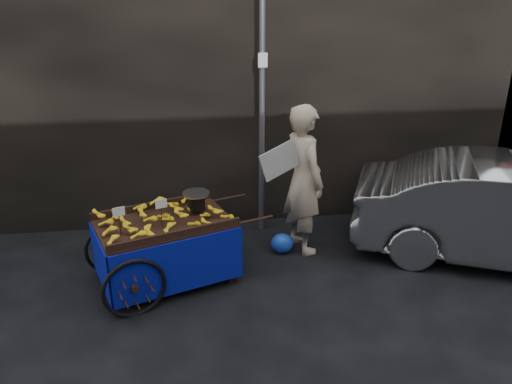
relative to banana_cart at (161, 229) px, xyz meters
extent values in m
plane|color=black|center=(1.05, -0.05, -0.69)|extent=(80.00, 80.00, 0.00)
cube|color=black|center=(0.05, 2.55, 1.81)|extent=(11.00, 2.00, 5.00)
cylinder|color=slate|center=(1.35, 1.25, 1.31)|extent=(0.08, 0.08, 4.00)
cube|color=white|center=(1.35, 1.20, 1.71)|extent=(0.12, 0.02, 0.18)
cube|color=black|center=(0.05, 0.02, 0.05)|extent=(1.71, 1.37, 0.06)
cube|color=black|center=(-0.10, 0.43, 0.11)|extent=(1.41, 0.53, 0.09)
cube|color=black|center=(0.19, -0.40, 0.11)|extent=(1.41, 0.53, 0.09)
cube|color=black|center=(0.78, -0.12, -0.32)|extent=(0.06, 0.06, 0.74)
cube|color=black|center=(0.53, 0.58, -0.32)|extent=(0.06, 0.06, 0.74)
cylinder|color=black|center=(1.09, -0.01, 0.05)|extent=(0.45, 0.19, 0.04)
cylinder|color=black|center=(0.84, 0.69, 0.05)|extent=(0.45, 0.19, 0.04)
torus|color=black|center=(-0.27, -0.63, -0.37)|extent=(0.67, 0.27, 0.70)
torus|color=black|center=(-0.60, 0.32, -0.37)|extent=(0.67, 0.27, 0.70)
cylinder|color=black|center=(-0.44, -0.15, -0.37)|extent=(0.39, 0.99, 0.05)
cube|color=#071383|center=(0.20, -0.43, -0.27)|extent=(1.44, 0.52, 0.63)
cube|color=#071383|center=(-0.11, 0.46, -0.27)|extent=(1.44, 0.52, 0.63)
cube|color=#071383|center=(-0.66, -0.23, -0.27)|extent=(0.34, 0.92, 0.63)
cube|color=#071383|center=(0.75, 0.26, -0.27)|extent=(0.34, 0.92, 0.63)
cube|color=black|center=(0.42, 0.20, 0.21)|extent=(0.20, 0.18, 0.15)
cylinder|color=silver|center=(0.42, 0.20, 0.34)|extent=(0.40, 0.40, 0.03)
cube|color=white|center=(-0.40, -0.25, 0.36)|extent=(0.13, 0.05, 0.10)
cube|color=white|center=(0.04, -0.10, 0.36)|extent=(0.13, 0.05, 0.10)
imported|color=#C5B192|center=(1.80, 0.60, 0.29)|extent=(0.68, 0.83, 1.96)
cube|color=silver|center=(1.45, 0.42, 0.62)|extent=(0.55, 0.23, 0.50)
ellipsoid|color=blue|center=(1.52, 0.50, -0.56)|extent=(0.30, 0.24, 0.27)
camera|label=1|loc=(0.39, -5.22, 2.54)|focal=35.00mm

